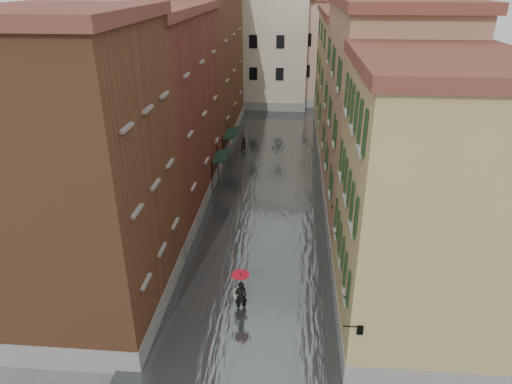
% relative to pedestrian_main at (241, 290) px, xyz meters
% --- Properties ---
extents(ground, '(120.00, 120.00, 0.00)m').
position_rel_pedestrian_main_xyz_m(ground, '(0.46, 1.77, -1.21)').
color(ground, '#535355').
rests_on(ground, ground).
extents(floodwater, '(10.00, 60.00, 0.20)m').
position_rel_pedestrian_main_xyz_m(floodwater, '(0.46, 14.77, -1.11)').
color(floodwater, '#464D4E').
rests_on(floodwater, ground).
extents(building_left_near, '(6.00, 8.00, 13.00)m').
position_rel_pedestrian_main_xyz_m(building_left_near, '(-6.54, -0.23, 5.29)').
color(building_left_near, brown).
rests_on(building_left_near, ground).
extents(building_left_mid, '(6.00, 14.00, 12.50)m').
position_rel_pedestrian_main_xyz_m(building_left_mid, '(-6.54, 10.77, 5.04)').
color(building_left_mid, brown).
rests_on(building_left_mid, ground).
extents(building_left_far, '(6.00, 16.00, 14.00)m').
position_rel_pedestrian_main_xyz_m(building_left_far, '(-6.54, 25.77, 5.79)').
color(building_left_far, brown).
rests_on(building_left_far, ground).
extents(building_right_near, '(6.00, 8.00, 11.50)m').
position_rel_pedestrian_main_xyz_m(building_right_near, '(7.46, -0.23, 4.54)').
color(building_right_near, '#A48D55').
rests_on(building_right_near, ground).
extents(building_right_mid, '(6.00, 14.00, 13.00)m').
position_rel_pedestrian_main_xyz_m(building_right_mid, '(7.46, 10.77, 5.29)').
color(building_right_mid, '#94745A').
rests_on(building_right_mid, ground).
extents(building_right_far, '(6.00, 16.00, 11.50)m').
position_rel_pedestrian_main_xyz_m(building_right_far, '(7.46, 25.77, 4.54)').
color(building_right_far, '#A48D55').
rests_on(building_right_far, ground).
extents(building_end_cream, '(12.00, 9.00, 13.00)m').
position_rel_pedestrian_main_xyz_m(building_end_cream, '(-2.54, 39.77, 5.29)').
color(building_end_cream, beige).
rests_on(building_end_cream, ground).
extents(building_end_pink, '(10.00, 9.00, 12.00)m').
position_rel_pedestrian_main_xyz_m(building_end_pink, '(6.46, 41.77, 4.79)').
color(building_end_pink, tan).
rests_on(building_end_pink, ground).
extents(awning_near, '(1.09, 2.74, 2.80)m').
position_rel_pedestrian_main_xyz_m(awning_near, '(-3.03, 13.85, 1.25)').
color(awning_near, black).
rests_on(awning_near, ground).
extents(awning_far, '(1.09, 3.34, 2.80)m').
position_rel_pedestrian_main_xyz_m(awning_far, '(-3.02, 19.39, 1.27)').
color(awning_far, black).
rests_on(awning_far, ground).
extents(wall_lantern, '(0.71, 0.22, 0.35)m').
position_rel_pedestrian_main_xyz_m(wall_lantern, '(4.79, -4.23, 1.80)').
color(wall_lantern, black).
rests_on(wall_lantern, ground).
extents(window_planters, '(0.59, 8.59, 0.84)m').
position_rel_pedestrian_main_xyz_m(window_planters, '(4.58, 1.02, 2.30)').
color(window_planters, brown).
rests_on(window_planters, ground).
extents(pedestrian_main, '(0.88, 0.88, 2.06)m').
position_rel_pedestrian_main_xyz_m(pedestrian_main, '(0.00, 0.00, 0.00)').
color(pedestrian_main, black).
rests_on(pedestrian_main, ground).
extents(pedestrian_far, '(0.85, 0.76, 1.43)m').
position_rel_pedestrian_main_xyz_m(pedestrian_far, '(-2.15, 21.63, -0.49)').
color(pedestrian_far, black).
rests_on(pedestrian_far, ground).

